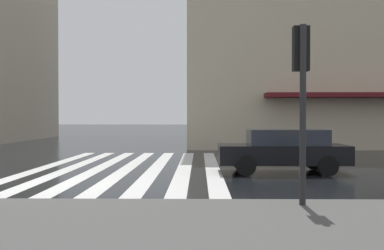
# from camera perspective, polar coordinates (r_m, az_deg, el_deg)

# --- Properties ---
(ground_plane) EXTENTS (220.00, 220.00, 0.00)m
(ground_plane) POSITION_cam_1_polar(r_m,az_deg,el_deg) (12.60, -16.55, -7.24)
(ground_plane) COLOR black
(zebra_crossing) EXTENTS (13.00, 6.50, 0.01)m
(zebra_crossing) POSITION_cam_1_polar(r_m,az_deg,el_deg) (16.19, -8.10, -5.39)
(zebra_crossing) COLOR silver
(zebra_crossing) RESTS_ON ground_plane
(haussmann_block_corner) EXTENTS (18.79, 28.14, 19.54)m
(haussmann_block_corner) POSITION_cam_1_polar(r_m,az_deg,el_deg) (36.61, 22.99, 13.12)
(haussmann_block_corner) COLOR beige
(haussmann_block_corner) RESTS_ON ground_plane
(traffic_signal_post) EXTENTS (0.44, 0.30, 3.37)m
(traffic_signal_post) POSITION_cam_1_polar(r_m,az_deg,el_deg) (8.70, 13.87, 6.20)
(traffic_signal_post) COLOR #232326
(traffic_signal_post) RESTS_ON sidewalk_pavement
(car_black) EXTENTS (1.85, 4.10, 1.41)m
(car_black) POSITION_cam_1_polar(r_m,az_deg,el_deg) (14.68, 11.64, -3.10)
(car_black) COLOR black
(car_black) RESTS_ON ground_plane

